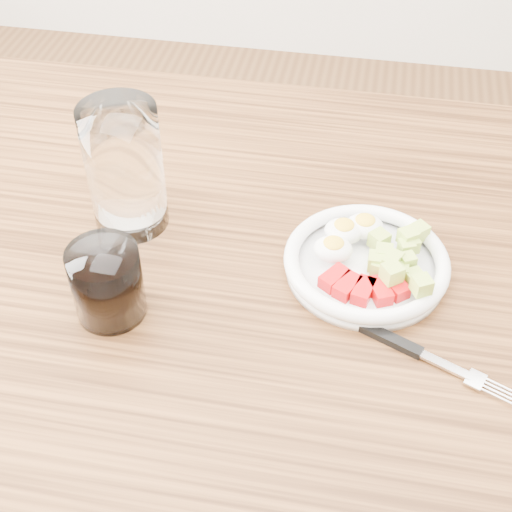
# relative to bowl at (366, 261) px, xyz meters

# --- Properties ---
(dining_table) EXTENTS (1.50, 0.90, 0.77)m
(dining_table) POSITION_rel_bowl_xyz_m (-0.12, -0.04, -0.12)
(dining_table) COLOR brown
(dining_table) RESTS_ON ground
(bowl) EXTENTS (0.20, 0.20, 0.05)m
(bowl) POSITION_rel_bowl_xyz_m (0.00, 0.00, 0.00)
(bowl) COLOR white
(bowl) RESTS_ON dining_table
(fork) EXTENTS (0.19, 0.09, 0.01)m
(fork) POSITION_rel_bowl_xyz_m (0.05, -0.11, -0.01)
(fork) COLOR black
(fork) RESTS_ON dining_table
(water_glass) EXTENTS (0.09, 0.09, 0.17)m
(water_glass) POSITION_rel_bowl_xyz_m (-0.30, 0.04, 0.07)
(water_glass) COLOR white
(water_glass) RESTS_ON dining_table
(coffee_glass) EXTENTS (0.08, 0.08, 0.09)m
(coffee_glass) POSITION_rel_bowl_xyz_m (-0.28, -0.12, 0.03)
(coffee_glass) COLOR white
(coffee_glass) RESTS_ON dining_table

